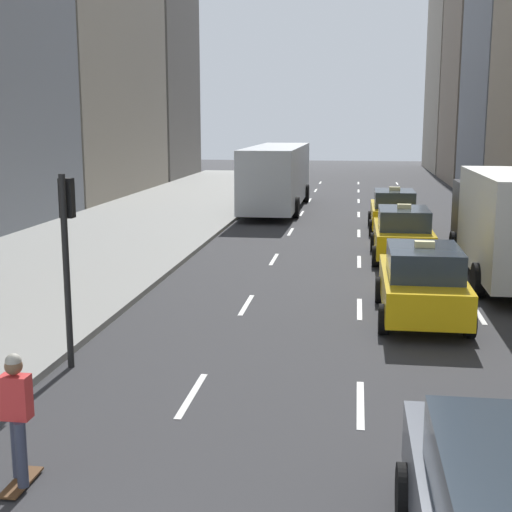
{
  "coord_description": "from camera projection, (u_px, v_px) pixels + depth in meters",
  "views": [
    {
      "loc": [
        2.44,
        -3.03,
        4.53
      ],
      "look_at": [
        0.3,
        12.17,
        1.61
      ],
      "focal_mm": 50.0,
      "sensor_mm": 36.0,
      "label": 1
    }
  ],
  "objects": [
    {
      "name": "sidewalk_left",
      "position": [
        139.0,
        224.0,
        31.33
      ],
      "size": [
        8.0,
        66.0,
        0.15
      ],
      "primitive_type": "cube",
      "color": "gray",
      "rests_on": "ground"
    },
    {
      "name": "lane_markings",
      "position": [
        359.0,
        246.0,
        26.14
      ],
      "size": [
        5.72,
        56.0,
        0.01
      ],
      "color": "white",
      "rests_on": "ground"
    },
    {
      "name": "taxi_lead",
      "position": [
        394.0,
        210.0,
        29.41
      ],
      "size": [
        2.02,
        4.4,
        1.87
      ],
      "color": "yellow",
      "rests_on": "ground"
    },
    {
      "name": "taxi_second",
      "position": [
        422.0,
        282.0,
        16.35
      ],
      "size": [
        2.02,
        4.4,
        1.87
      ],
      "color": "yellow",
      "rests_on": "ground"
    },
    {
      "name": "taxi_third",
      "position": [
        403.0,
        233.0,
        23.43
      ],
      "size": [
        2.02,
        4.4,
        1.87
      ],
      "color": "yellow",
      "rests_on": "ground"
    },
    {
      "name": "city_bus",
      "position": [
        277.0,
        175.0,
        36.64
      ],
      "size": [
        2.8,
        11.61,
        3.25
      ],
      "color": "#B7BCC1",
      "rests_on": "ground"
    },
    {
      "name": "box_truck",
      "position": [
        510.0,
        221.0,
        20.25
      ],
      "size": [
        2.58,
        8.4,
        3.15
      ],
      "color": "#262628",
      "rests_on": "ground"
    },
    {
      "name": "skateboarder",
      "position": [
        17.0,
        414.0,
        8.8
      ],
      "size": [
        0.36,
        0.8,
        1.75
      ],
      "color": "brown",
      "rests_on": "ground"
    },
    {
      "name": "traffic_light_pole",
      "position": [
        67.0,
        239.0,
        12.94
      ],
      "size": [
        0.24,
        0.42,
        3.6
      ],
      "color": "black",
      "rests_on": "ground"
    }
  ]
}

